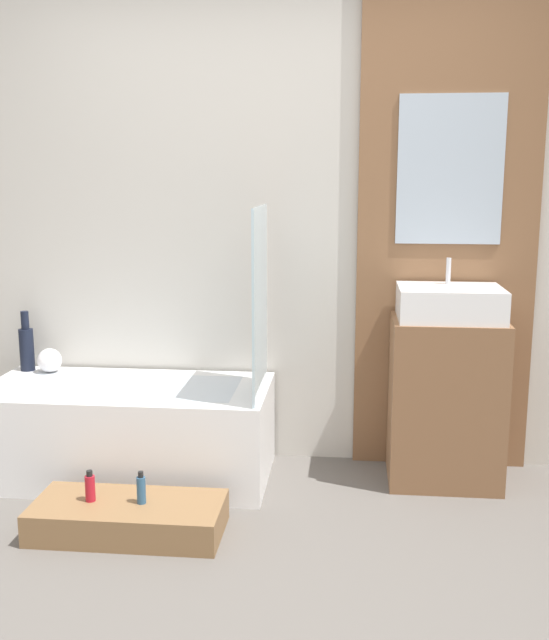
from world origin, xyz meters
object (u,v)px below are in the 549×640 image
bottle_soap_secondary (141,489)px  bathtub (129,431)px  vase_round_light (50,360)px  bottle_soap_primary (90,487)px  wooden_step_bench (128,517)px  sink (450,303)px  vase_tall_dark (27,346)px

bottle_soap_secondary → bathtub: bearing=111.1°
vase_round_light → bottle_soap_primary: vase_round_light is taller
wooden_step_bench → vase_round_light: bearing=128.7°
sink → bottle_soap_primary: 1.89m
bathtub → bottle_soap_secondary: (0.24, -0.62, -0.04)m
vase_tall_dark → vase_round_light: bearing=-10.9°
vase_tall_dark → vase_round_light: vase_tall_dark is taller
bathtub → bottle_soap_secondary: bearing=-68.9°
vase_tall_dark → bottle_soap_primary: (0.64, -0.87, -0.41)m
wooden_step_bench → vase_round_light: size_ratio=6.35×
vase_tall_dark → vase_round_light: (0.14, -0.03, -0.07)m
wooden_step_bench → vase_tall_dark: 1.30m
vase_round_light → bottle_soap_secondary: size_ratio=0.90×
vase_tall_dark → vase_round_light: size_ratio=2.52×
vase_tall_dark → bottle_soap_primary: vase_tall_dark is taller
bathtub → vase_tall_dark: vase_tall_dark is taller
sink → vase_tall_dark: sink is taller
bottle_soap_secondary → sink: bearing=27.9°
bathtub → vase_tall_dark: 0.77m
wooden_step_bench → vase_round_light: (-0.67, 0.84, 0.48)m
sink → bottle_soap_secondary: sink is taller
wooden_step_bench → bottle_soap_secondary: 0.15m
bottle_soap_secondary → vase_round_light: bearing=131.1°
bathtub → sink: bearing=3.8°
bathtub → bottle_soap_primary: bathtub is taller
bottle_soap_secondary → bottle_soap_primary: bearing=180.0°
bathtub → bottle_soap_primary: bearing=-88.9°
wooden_step_bench → sink: (1.43, 0.72, 0.85)m
wooden_step_bench → bottle_soap_secondary: size_ratio=5.72×
bathtub → bottle_soap_primary: 0.62m
vase_tall_dark → bottle_soap_secondary: (0.87, -0.87, -0.41)m
sink → bottle_soap_secondary: 1.70m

